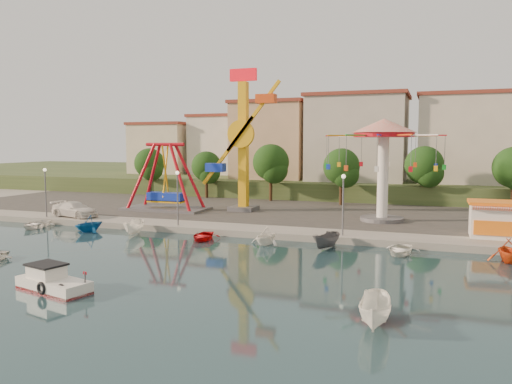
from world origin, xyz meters
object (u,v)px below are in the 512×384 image
at_px(kamikaze_tower, 245,144).
at_px(van, 75,209).
at_px(cabin_motorboat, 52,283).
at_px(skiff, 376,311).
at_px(pirate_ship_ride, 166,178).
at_px(wave_swinger, 384,147).

height_order(kamikaze_tower, van, kamikaze_tower).
bearing_deg(van, cabin_motorboat, -133.35).
xyz_separation_m(cabin_motorboat, skiff, (18.27, 0.50, 0.29)).
height_order(cabin_motorboat, skiff, cabin_motorboat).
xyz_separation_m(kamikaze_tower, skiff, (18.53, -31.31, -7.76)).
bearing_deg(cabin_motorboat, pirate_ship_ride, 121.64).
bearing_deg(kamikaze_tower, wave_swinger, -8.65).
distance_m(wave_swinger, skiff, 29.96).
relative_size(kamikaze_tower, wave_swinger, 1.42).
xyz_separation_m(kamikaze_tower, van, (-15.66, -10.71, -7.08)).
distance_m(kamikaze_tower, cabin_motorboat, 32.81).
relative_size(pirate_ship_ride, cabin_motorboat, 1.96).
height_order(kamikaze_tower, wave_swinger, kamikaze_tower).
bearing_deg(cabin_motorboat, van, 140.81).
relative_size(kamikaze_tower, skiff, 4.31).
height_order(kamikaze_tower, cabin_motorboat, kamikaze_tower).
bearing_deg(kamikaze_tower, cabin_motorboat, -89.54).
height_order(wave_swinger, van, wave_swinger).
bearing_deg(cabin_motorboat, kamikaze_tower, 104.24).
distance_m(pirate_ship_ride, kamikaze_tower, 10.37).
xyz_separation_m(pirate_ship_ride, wave_swinger, (25.10, 0.06, 3.80)).
bearing_deg(cabin_motorboat, wave_swinger, 75.74).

